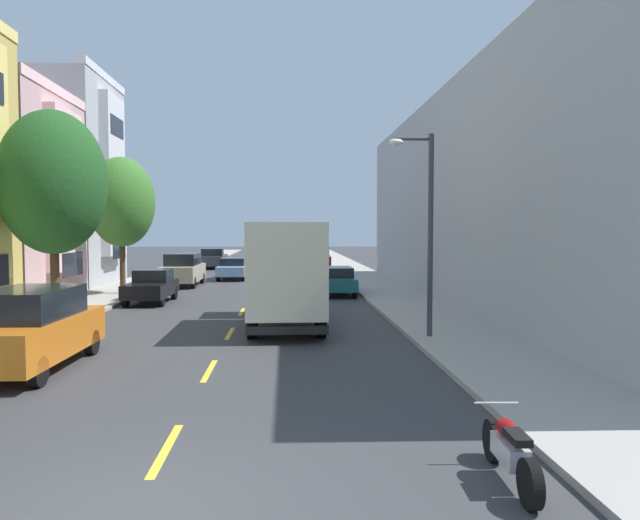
{
  "coord_description": "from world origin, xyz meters",
  "views": [
    {
      "loc": [
        1.84,
        -6.88,
        3.32
      ],
      "look_at": [
        3.8,
        28.17,
        1.52
      ],
      "focal_mm": 33.16,
      "sensor_mm": 36.0,
      "label": 1
    }
  ],
  "objects": [
    {
      "name": "street_tree_second",
      "position": [
        -6.4,
        14.51,
        4.98
      ],
      "size": [
        3.71,
        3.71,
        7.38
      ],
      "color": "#47331E",
      "rests_on": "sidewalk_left"
    },
    {
      "name": "apartment_block_opposite",
      "position": [
        13.7,
        20.0,
        4.82
      ],
      "size": [
        10.0,
        36.0,
        9.64
      ],
      "primitive_type": "cube",
      "color": "#A8A8AD",
      "rests_on": "ground_plane"
    },
    {
      "name": "parked_pickup_charcoal",
      "position": [
        -4.47,
        44.21,
        0.83
      ],
      "size": [
        2.13,
        5.35,
        1.73
      ],
      "color": "#333338",
      "rests_on": "ground_plane"
    },
    {
      "name": "street_tree_third",
      "position": [
        -6.4,
        23.14,
        4.69
      ],
      "size": [
        3.27,
        3.27,
        6.8
      ],
      "color": "#47331E",
      "rests_on": "sidewalk_left"
    },
    {
      "name": "townhouse_fourth_dove_grey",
      "position": [
        -14.93,
        28.81,
        6.03
      ],
      "size": [
        13.27,
        7.46,
        12.46
      ],
      "color": "#A8A8AD",
      "rests_on": "ground_plane"
    },
    {
      "name": "delivery_box_truck",
      "position": [
        1.8,
        13.18,
        1.97
      ],
      "size": [
        2.46,
        7.09,
        3.54
      ],
      "color": "beige",
      "rests_on": "ground_plane"
    },
    {
      "name": "parked_suv_champagne",
      "position": [
        -4.3,
        28.3,
        0.99
      ],
      "size": [
        2.01,
        4.82,
        1.93
      ],
      "color": "tan",
      "rests_on": "ground_plane"
    },
    {
      "name": "parked_sedan_teal",
      "position": [
        4.33,
        23.04,
        0.75
      ],
      "size": [
        1.81,
        4.5,
        1.43
      ],
      "color": "#195B60",
      "rests_on": "ground_plane"
    },
    {
      "name": "parked_suv_orange",
      "position": [
        -4.25,
        7.36,
        0.99
      ],
      "size": [
        2.04,
        4.83,
        1.93
      ],
      "color": "orange",
      "rests_on": "ground_plane"
    },
    {
      "name": "street_lamp",
      "position": [
        5.93,
        10.47,
        3.67
      ],
      "size": [
        1.35,
        0.28,
        6.0
      ],
      "color": "#38383D",
      "rests_on": "sidewalk_right"
    },
    {
      "name": "sidewalk_left",
      "position": [
        -7.1,
        28.0,
        0.07
      ],
      "size": [
        3.2,
        120.0,
        0.14
      ],
      "primitive_type": "cube",
      "color": "#A39E93",
      "rests_on": "ground_plane"
    },
    {
      "name": "sidewalk_right",
      "position": [
        7.1,
        28.0,
        0.07
      ],
      "size": [
        3.2,
        120.0,
        0.14
      ],
      "primitive_type": "cube",
      "color": "#A39E93",
      "rests_on": "ground_plane"
    },
    {
      "name": "moving_sky_sedan",
      "position": [
        -1.8,
        32.87,
        0.75
      ],
      "size": [
        1.8,
        4.5,
        1.43
      ],
      "color": "#7A9EC6",
      "rests_on": "ground_plane"
    },
    {
      "name": "parked_suv_red",
      "position": [
        4.34,
        40.71,
        0.99
      ],
      "size": [
        2.09,
        4.86,
        1.93
      ],
      "color": "#AD1E1E",
      "rests_on": "ground_plane"
    },
    {
      "name": "ground_plane",
      "position": [
        0.0,
        30.0,
        0.0
      ],
      "size": [
        160.0,
        160.0,
        0.0
      ],
      "primitive_type": "plane",
      "color": "#38383A"
    },
    {
      "name": "lane_centerline_dashes",
      "position": [
        0.0,
        24.5,
        0.0
      ],
      "size": [
        0.14,
        47.2,
        0.01
      ],
      "color": "yellow",
      "rests_on": "ground_plane"
    },
    {
      "name": "parked_hatchback_black",
      "position": [
        -4.33,
        20.27,
        0.76
      ],
      "size": [
        1.79,
        4.02,
        1.5
      ],
      "color": "black",
      "rests_on": "ground_plane"
    },
    {
      "name": "parked_motorcycle",
      "position": [
        4.75,
        0.57,
        0.41
      ],
      "size": [
        0.62,
        2.05,
        0.9
      ],
      "color": "black",
      "rests_on": "ground_plane"
    }
  ]
}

